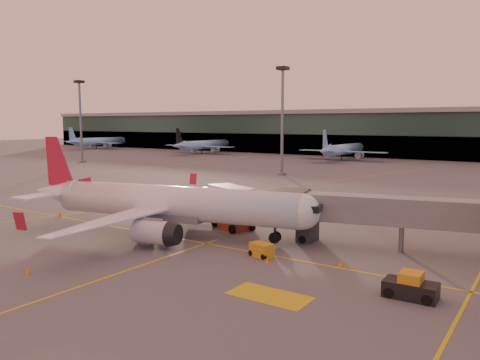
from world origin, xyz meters
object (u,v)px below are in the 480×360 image
Objects in this scene: main_airplane at (165,204)px; pushback_tug at (411,288)px; gpu_cart at (261,250)px; catering_truck at (232,205)px.

pushback_tug is at bearing -21.61° from main_airplane.
gpu_cart is 0.67× the size of pushback_tug.
pushback_tug is (23.37, -10.93, -2.09)m from catering_truck.
pushback_tug is at bearing -1.50° from catering_truck.
main_airplane reaches higher than gpu_cart.
catering_truck is at bearing 153.54° from pushback_tug.
gpu_cart is at bearing -18.85° from main_airplane.
main_airplane is at bearing 169.80° from pushback_tug.
pushback_tug is (27.80, -4.30, -2.74)m from main_airplane.
catering_truck is 2.83× the size of gpu_cart.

